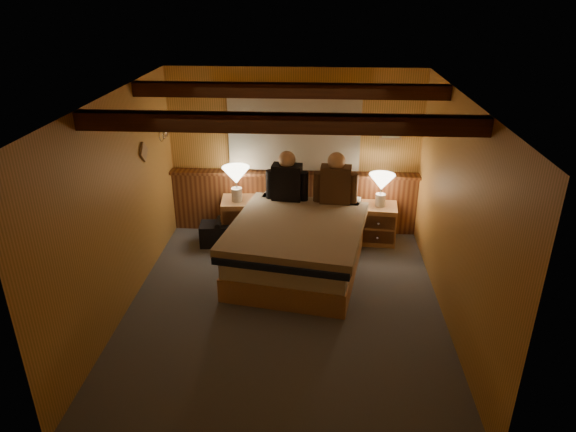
# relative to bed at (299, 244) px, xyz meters

# --- Properties ---
(floor) EXTENTS (4.20, 4.20, 0.00)m
(floor) POSITION_rel_bed_xyz_m (-0.12, -0.87, -0.36)
(floor) COLOR #545964
(floor) RESTS_ON ground
(ceiling) EXTENTS (4.20, 4.20, 0.00)m
(ceiling) POSITION_rel_bed_xyz_m (-0.12, -0.87, 2.04)
(ceiling) COLOR #BF8447
(ceiling) RESTS_ON wall_back
(wall_back) EXTENTS (3.60, 0.00, 3.60)m
(wall_back) POSITION_rel_bed_xyz_m (-0.12, 1.23, 0.84)
(wall_back) COLOR #D99B4D
(wall_back) RESTS_ON floor
(wall_left) EXTENTS (0.00, 4.20, 4.20)m
(wall_left) POSITION_rel_bed_xyz_m (-1.92, -0.87, 0.84)
(wall_left) COLOR #D99B4D
(wall_left) RESTS_ON floor
(wall_right) EXTENTS (0.00, 4.20, 4.20)m
(wall_right) POSITION_rel_bed_xyz_m (1.68, -0.87, 0.84)
(wall_right) COLOR #D99B4D
(wall_right) RESTS_ON floor
(wall_front) EXTENTS (3.60, 0.00, 3.60)m
(wall_front) POSITION_rel_bed_xyz_m (-0.12, -2.97, 0.84)
(wall_front) COLOR #D99B4D
(wall_front) RESTS_ON floor
(wainscot) EXTENTS (3.60, 0.23, 0.94)m
(wainscot) POSITION_rel_bed_xyz_m (-0.12, 1.17, 0.12)
(wainscot) COLOR brown
(wainscot) RESTS_ON wall_back
(curtain_window) EXTENTS (2.18, 0.09, 1.11)m
(curtain_window) POSITION_rel_bed_xyz_m (-0.12, 1.16, 1.16)
(curtain_window) COLOR #4A2512
(curtain_window) RESTS_ON wall_back
(ceiling_beams) EXTENTS (3.60, 1.65, 0.16)m
(ceiling_beams) POSITION_rel_bed_xyz_m (-0.12, -0.72, 1.95)
(ceiling_beams) COLOR #4A2512
(ceiling_beams) RESTS_ON ceiling
(coat_rail) EXTENTS (0.05, 0.55, 0.24)m
(coat_rail) POSITION_rel_bed_xyz_m (-1.84, 0.71, 1.30)
(coat_rail) COLOR silver
(coat_rail) RESTS_ON wall_left
(framed_print) EXTENTS (0.30, 0.04, 0.25)m
(framed_print) POSITION_rel_bed_xyz_m (1.23, 1.21, 1.19)
(framed_print) COLOR #A87F54
(framed_print) RESTS_ON wall_back
(bed) EXTENTS (1.89, 2.28, 0.70)m
(bed) POSITION_rel_bed_xyz_m (0.00, 0.00, 0.00)
(bed) COLOR tan
(bed) RESTS_ON floor
(nightstand_left) EXTENTS (0.59, 0.54, 0.60)m
(nightstand_left) POSITION_rel_bed_xyz_m (-0.87, 0.86, -0.06)
(nightstand_left) COLOR tan
(nightstand_left) RESTS_ON floor
(nightstand_right) EXTENTS (0.54, 0.50, 0.56)m
(nightstand_right) POSITION_rel_bed_xyz_m (1.10, 0.88, -0.09)
(nightstand_right) COLOR tan
(nightstand_right) RESTS_ON floor
(lamp_left) EXTENTS (0.39, 0.39, 0.50)m
(lamp_left) POSITION_rel_bed_xyz_m (-0.91, 0.82, 0.59)
(lamp_left) COLOR silver
(lamp_left) RESTS_ON nightstand_left
(lamp_right) EXTENTS (0.36, 0.36, 0.47)m
(lamp_right) POSITION_rel_bed_xyz_m (1.11, 0.87, 0.52)
(lamp_right) COLOR silver
(lamp_right) RESTS_ON nightstand_right
(person_left) EXTENTS (0.59, 0.27, 0.72)m
(person_left) POSITION_rel_bed_xyz_m (-0.19, 0.70, 0.62)
(person_left) COLOR black
(person_left) RESTS_ON bed
(person_right) EXTENTS (0.60, 0.26, 0.73)m
(person_right) POSITION_rel_bed_xyz_m (0.47, 0.64, 0.62)
(person_right) COLOR #4A311D
(person_right) RESTS_ON bed
(duffel_bag) EXTENTS (0.56, 0.37, 0.38)m
(duffel_bag) POSITION_rel_bed_xyz_m (-1.16, 0.63, -0.20)
(duffel_bag) COLOR black
(duffel_bag) RESTS_ON floor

